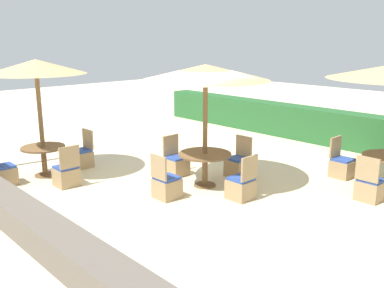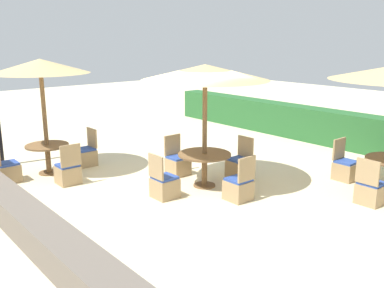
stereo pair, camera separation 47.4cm
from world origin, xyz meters
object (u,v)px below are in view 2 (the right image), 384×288
object	(u,v)px
patio_chair_front_left_east	(68,172)
round_table_front_left	(47,151)
patio_chair_center_south	(164,185)
parasol_front_left	(40,67)
round_table_center	(204,160)
patio_chair_center_west	(177,164)
patio_chair_back_right_west	(345,168)
parasol_center	(205,73)
patio_chair_center_north	(239,166)
patio_chair_center_east	(239,187)
patio_chair_back_right_south	(370,191)
patio_chair_front_left_south	(7,171)
patio_chair_front_left_north	(86,155)

from	to	relation	value
patio_chair_front_left_east	round_table_front_left	bearing A→B (deg)	91.99
patio_chair_center_south	parasol_front_left	distance (m)	3.96
round_table_center	patio_chair_center_west	bearing A→B (deg)	177.00
patio_chair_back_right_west	patio_chair_center_south	bearing A→B (deg)	-24.74
patio_chair_center_west	parasol_front_left	world-z (taller)	parasol_front_left
parasol_center	parasol_front_left	bearing A→B (deg)	-143.96
patio_chair_center_north	patio_chair_back_right_west	world-z (taller)	same
patio_chair_center_east	patio_chair_center_north	world-z (taller)	same
patio_chair_center_north	parasol_front_left	xyz separation A→B (m)	(-3.12, -3.27, 2.25)
patio_chair_back_right_south	patio_chair_back_right_west	xyz separation A→B (m)	(-1.10, 0.96, 0.00)
round_table_front_left	patio_chair_center_east	bearing A→B (deg)	28.19
parasol_center	patio_chair_back_right_south	xyz separation A→B (m)	(2.85, 1.78, -2.19)
patio_chair_center_south	patio_chair_front_left_south	size ratio (longest dim) A/B	1.00
patio_chair_center_north	patio_chair_center_east	bearing A→B (deg)	133.29
patio_chair_center_east	patio_chair_front_left_north	world-z (taller)	same
parasol_front_left	patio_chair_front_left_east	world-z (taller)	parasol_front_left
patio_chair_center_south	patio_chair_back_right_west	bearing A→B (deg)	65.26
round_table_center	patio_chair_center_north	size ratio (longest dim) A/B	1.23
patio_chair_front_left_south	patio_chair_back_right_west	xyz separation A→B (m)	(4.80, 5.91, 0.00)
patio_chair_center_east	patio_chair_center_west	distance (m)	2.06
parasol_center	patio_chair_center_east	bearing A→B (deg)	-1.23
round_table_front_left	patio_chair_back_right_west	distance (m)	6.92
round_table_front_left	patio_chair_back_right_south	size ratio (longest dim) A/B	1.07
parasol_front_left	patio_chair_back_right_west	xyz separation A→B (m)	(4.81, 4.96, -2.25)
patio_chair_back_right_south	patio_chair_back_right_west	size ratio (longest dim) A/B	1.00
patio_chair_center_west	round_table_front_left	distance (m)	3.09
parasol_center	patio_chair_front_left_north	xyz separation A→B (m)	(-3.08, -1.25, -2.19)
patio_chair_back_right_south	patio_chair_back_right_west	distance (m)	1.46
round_table_front_left	parasol_center	bearing A→B (deg)	36.04
patio_chair_center_north	patio_chair_back_right_south	bearing A→B (deg)	-165.27
patio_chair_center_east	patio_chair_center_south	xyz separation A→B (m)	(-1.07, -1.06, 0.00)
round_table_center	patio_chair_center_west	xyz separation A→B (m)	(-1.01, 0.05, -0.33)
round_table_front_left	round_table_center	bearing A→B (deg)	36.04
patio_chair_center_north	parasol_front_left	bearing A→B (deg)	46.37
parasol_center	patio_chair_front_left_east	xyz separation A→B (m)	(-2.06, -2.20, -2.19)
patio_chair_back_right_west	patio_chair_back_right_south	bearing A→B (deg)	49.08
round_table_center	patio_chair_front_left_east	bearing A→B (deg)	-133.10
patio_chair_center_east	round_table_front_left	world-z (taller)	patio_chair_center_east
parasol_center	parasol_front_left	xyz separation A→B (m)	(-3.07, -2.23, 0.06)
patio_chair_center_north	round_table_front_left	bearing A→B (deg)	46.37
round_table_center	patio_chair_back_right_south	xyz separation A→B (m)	(2.85, 1.78, -0.33)
patio_chair_center_east	round_table_center	bearing A→B (deg)	88.77
patio_chair_center_south	round_table_front_left	world-z (taller)	patio_chair_center_south
patio_chair_center_west	patio_chair_center_south	bearing A→B (deg)	41.29
parasol_center	patio_chair_center_west	bearing A→B (deg)	177.00
patio_chair_center_north	patio_chair_back_right_south	distance (m)	2.89
round_table_center	patio_chair_center_east	distance (m)	1.11
patio_chair_center_north	patio_chair_center_south	xyz separation A→B (m)	(-0.07, -2.12, 0.00)
patio_chair_center_south	patio_chair_front_left_north	xyz separation A→B (m)	(-3.07, -0.17, 0.00)
patio_chair_back_right_south	round_table_front_left	bearing A→B (deg)	-145.88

